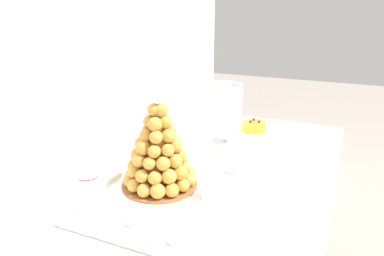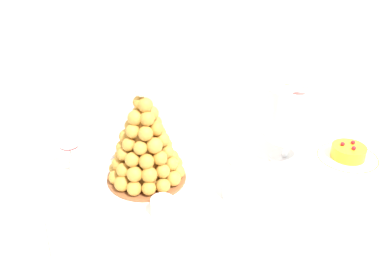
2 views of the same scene
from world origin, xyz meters
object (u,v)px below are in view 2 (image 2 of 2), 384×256
Objects in this scene: croquembouche at (145,144)px; fruit_tart_plate at (348,154)px; wine_glass at (68,139)px; dessert_cup_mid_left at (162,207)px; dessert_cup_left at (77,228)px; serving_tray at (149,191)px; creme_brulee_ramekin at (85,198)px; macaron_goblet at (290,113)px; dessert_cup_centre at (233,189)px.

croquembouche reaches higher than fruit_tart_plate.
croquembouche is 0.23m from wine_glass.
dessert_cup_left is at bearing 179.76° from dessert_cup_mid_left.
serving_tray is at bearing -41.50° from wine_glass.
croquembouche is 3.80× the size of creme_brulee_ramekin.
croquembouche is at bearing 173.98° from macaron_goblet.
macaron_goblet is at bearing 26.80° from dessert_cup_centre.
macaron_goblet reaches higher than dessert_cup_centre.
dessert_cup_mid_left is (0.22, -0.00, -0.00)m from dessert_cup_left.
fruit_tart_plate reaches higher than dessert_cup_mid_left.
wine_glass is (-0.20, 0.11, 0.01)m from croquembouche.
fruit_tart_plate is (0.67, -0.07, 0.01)m from serving_tray.
macaron_goblet is (0.48, 0.01, 0.16)m from serving_tray.
creme_brulee_ramekin is at bearing 160.32° from dessert_cup_centre.
dessert_cup_left is 0.90× the size of dessert_cup_centre.
wine_glass reaches higher than dessert_cup_mid_left.
dessert_cup_left is 0.65× the size of creme_brulee_ramekin.
dessert_cup_centre is at bearing -42.37° from croquembouche.
macaron_goblet is at bearing 1.27° from serving_tray.
serving_tray is 0.50m from macaron_goblet.
creme_brulee_ramekin is at bearing 73.15° from dessert_cup_left.
creme_brulee_ramekin is 0.19m from wine_glass.
croquembouche reaches higher than dessert_cup_mid_left.
croquembouche is 1.52× the size of fruit_tart_plate.
serving_tray is 0.67m from fruit_tart_plate.
macaron_goblet is (0.70, 0.13, 0.13)m from dessert_cup_left.
croquembouche is (0.01, 0.06, 0.12)m from serving_tray.
dessert_cup_left is at bearing -96.27° from wine_glass.
dessert_cup_mid_left is (-0.01, -0.18, -0.10)m from croquembouche.
dessert_cup_left is 0.31m from wine_glass.
dessert_cup_mid_left is 0.36m from wine_glass.
wine_glass is (-0.40, 0.29, 0.10)m from dessert_cup_centre.
creme_brulee_ramekin is (-0.19, -0.04, -0.11)m from croquembouche.
croquembouche is at bearing 168.55° from fruit_tart_plate.
serving_tray is 7.16× the size of creme_brulee_ramekin.
fruit_tart_plate is 1.14× the size of wine_glass.
macaron_goblet reaches higher than serving_tray.
macaron_goblet reaches higher than creme_brulee_ramekin.
dessert_cup_centre is 0.51m from wine_glass.
dessert_cup_left reaches higher than creme_brulee_ramekin.
dessert_cup_mid_left is at bearing 178.83° from dessert_cup_centre.
croquembouche reaches higher than serving_tray.
dessert_cup_left is at bearing -143.01° from croquembouche.
creme_brulee_ramekin is at bearing -167.95° from croquembouche.
dessert_cup_left is 0.26× the size of fruit_tart_plate.
macaron_goblet is (0.46, -0.05, 0.04)m from croquembouche.
creme_brulee_ramekin is at bearing -86.39° from wine_glass.
macaron_goblet reaches higher than dessert_cup_left.
wine_glass reaches higher than creme_brulee_ramekin.
dessert_cup_mid_left is at bearing -36.60° from creme_brulee_ramekin.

